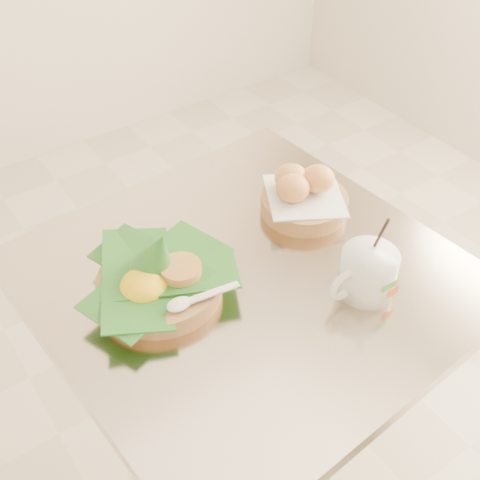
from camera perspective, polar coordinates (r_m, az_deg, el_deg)
cafe_table at (r=1.23m, az=0.61°, el=-10.48°), size 0.75×0.75×0.75m
rice_basket at (r=1.02m, az=-7.71°, el=-3.57°), size 0.26×0.26×0.13m
bread_basket at (r=1.19m, az=5.98°, el=4.28°), size 0.20×0.20×0.09m
coffee_mug at (r=1.03m, az=11.93°, el=-3.00°), size 0.13×0.10×0.17m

